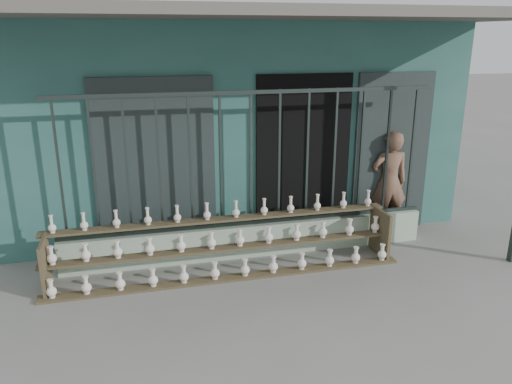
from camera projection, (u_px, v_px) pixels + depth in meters
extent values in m
plane|color=slate|center=(277.00, 301.00, 5.70)|extent=(60.00, 60.00, 0.00)
cube|color=#2B5B55|center=(213.00, 109.00, 9.20)|extent=(7.00, 5.00, 3.20)
cube|color=black|center=(302.00, 158.00, 7.23)|extent=(1.40, 0.12, 2.40)
cube|color=#1D2727|center=(156.00, 167.00, 6.71)|extent=(1.60, 0.08, 2.40)
cube|color=#1D2727|center=(391.00, 153.00, 7.52)|extent=(1.20, 0.08, 2.40)
cube|color=#59544C|center=(252.00, 13.00, 5.87)|extent=(7.40, 2.00, 0.12)
cube|color=#A5C0A4|center=(251.00, 239.00, 6.84)|extent=(5.00, 0.20, 0.45)
cube|color=#283330|center=(59.00, 171.00, 5.95)|extent=(0.03, 0.03, 1.80)
cube|color=#283330|center=(94.00, 169.00, 6.04)|extent=(0.03, 0.03, 1.80)
cube|color=#283330|center=(127.00, 167.00, 6.14)|extent=(0.03, 0.03, 1.80)
cube|color=#283330|center=(159.00, 165.00, 6.23)|extent=(0.03, 0.03, 1.80)
cube|color=#283330|center=(190.00, 163.00, 6.32)|extent=(0.03, 0.03, 1.80)
cube|color=#283330|center=(221.00, 161.00, 6.41)|extent=(0.03, 0.03, 1.80)
cube|color=#283330|center=(250.00, 160.00, 6.50)|extent=(0.03, 0.03, 1.80)
cube|color=#283330|center=(279.00, 158.00, 6.59)|extent=(0.03, 0.03, 1.80)
cube|color=#283330|center=(307.00, 156.00, 6.68)|extent=(0.03, 0.03, 1.80)
cube|color=#283330|center=(334.00, 155.00, 6.77)|extent=(0.03, 0.03, 1.80)
cube|color=#283330|center=(361.00, 153.00, 6.86)|extent=(0.03, 0.03, 1.80)
cube|color=#283330|center=(387.00, 152.00, 6.95)|extent=(0.03, 0.03, 1.80)
cube|color=#283330|center=(412.00, 150.00, 7.04)|extent=(0.03, 0.03, 1.80)
cube|color=#283330|center=(250.00, 92.00, 6.24)|extent=(5.00, 0.04, 0.05)
cube|color=#283330|center=(251.00, 222.00, 6.76)|extent=(5.00, 0.04, 0.05)
cube|color=brown|center=(230.00, 278.00, 6.20)|extent=(4.50, 0.18, 0.03)
cube|color=brown|center=(226.00, 248.00, 6.34)|extent=(4.50, 0.18, 0.03)
cube|color=brown|center=(222.00, 219.00, 6.48)|extent=(4.50, 0.18, 0.03)
cube|color=brown|center=(46.00, 266.00, 5.84)|extent=(0.04, 0.55, 0.64)
cube|color=brown|center=(380.00, 232.00, 6.84)|extent=(0.04, 0.55, 0.64)
imported|color=brown|center=(389.00, 182.00, 7.55)|extent=(0.60, 0.42, 1.56)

